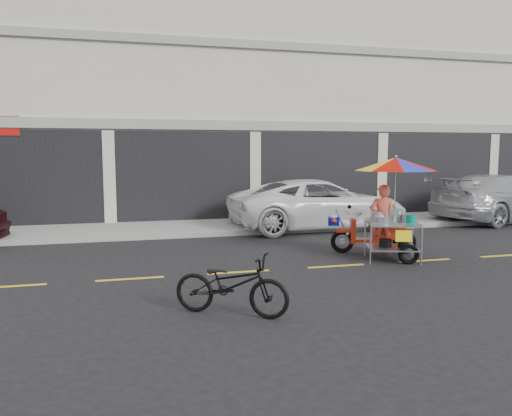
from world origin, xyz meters
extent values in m
plane|color=black|center=(0.00, 0.00, 0.00)|extent=(90.00, 90.00, 0.00)
cube|color=gray|center=(0.00, 5.50, 0.07)|extent=(45.00, 3.00, 0.15)
cube|color=beige|center=(0.00, 10.50, 4.00)|extent=(36.00, 8.00, 8.00)
cube|color=black|center=(0.00, 6.47, 1.45)|extent=(35.28, 0.06, 2.90)
cube|color=gray|center=(0.00, 6.45, 3.10)|extent=(36.00, 0.12, 0.30)
cube|color=gray|center=(0.00, 6.45, 5.60)|extent=(36.00, 0.12, 0.25)
cube|color=gold|center=(0.00, 0.00, 0.00)|extent=(42.00, 0.10, 0.01)
imported|color=white|center=(1.48, 4.70, 0.73)|extent=(5.42, 2.76, 1.46)
imported|color=#B6B9BE|center=(7.91, 4.64, 0.77)|extent=(5.67, 3.34, 1.54)
imported|color=black|center=(-2.64, -2.40, 0.44)|extent=(1.73, 1.35, 0.88)
torus|color=black|center=(0.68, 1.20, 0.26)|extent=(0.53, 0.27, 0.52)
torus|color=black|center=(1.98, 0.75, 0.26)|extent=(0.53, 0.27, 0.52)
cylinder|color=#9EA0A5|center=(0.68, 1.20, 0.26)|extent=(0.14, 0.09, 0.13)
cylinder|color=#9EA0A5|center=(1.98, 0.75, 0.26)|extent=(0.14, 0.09, 0.13)
cube|color=#A32812|center=(0.68, 1.20, 0.51)|extent=(0.31, 0.20, 0.07)
cylinder|color=#9EA0A5|center=(0.68, 1.20, 0.64)|extent=(0.33, 0.15, 0.74)
cube|color=#A32812|center=(0.89, 1.13, 0.51)|extent=(0.21, 0.33, 0.55)
cube|color=#A32812|center=(1.28, 0.99, 0.29)|extent=(0.78, 0.48, 0.07)
cube|color=#A32812|center=(1.67, 0.86, 0.51)|extent=(0.73, 0.45, 0.37)
cube|color=black|center=(1.59, 0.89, 0.72)|extent=(0.64, 0.40, 0.09)
cylinder|color=#9EA0A5|center=(0.78, 1.17, 0.92)|extent=(0.20, 0.49, 0.03)
sphere|color=black|center=(0.89, 1.32, 1.03)|extent=(0.09, 0.09, 0.09)
cylinder|color=white|center=(0.78, 1.17, 0.44)|extent=(0.14, 0.14, 0.05)
cube|color=#030A7A|center=(0.48, 1.27, 0.72)|extent=(0.29, 0.27, 0.18)
cylinder|color=white|center=(0.48, 1.27, 0.83)|extent=(0.19, 0.19, 0.05)
cone|color=#A32812|center=(0.43, 1.12, 0.74)|extent=(0.22, 0.25, 0.17)
torus|color=black|center=(1.50, -0.20, 0.20)|extent=(0.43, 0.23, 0.42)
cylinder|color=#9EA0A5|center=(0.73, -0.03, 0.39)|extent=(0.04, 0.04, 0.78)
cylinder|color=#9EA0A5|center=(1.00, 0.75, 0.39)|extent=(0.04, 0.04, 0.78)
cylinder|color=#9EA0A5|center=(1.69, -0.36, 0.39)|extent=(0.04, 0.04, 0.78)
cylinder|color=#9EA0A5|center=(1.96, 0.42, 0.39)|extent=(0.04, 0.04, 0.78)
cube|color=#9EA0A5|center=(1.35, 0.19, 0.28)|extent=(1.23, 1.11, 0.03)
cube|color=#9EA0A5|center=(1.35, 0.19, 0.78)|extent=(1.23, 1.11, 0.04)
cylinder|color=#9EA0A5|center=(1.21, -0.20, 0.84)|extent=(0.96, 0.35, 0.02)
cylinder|color=#9EA0A5|center=(1.48, 0.58, 0.84)|extent=(0.96, 0.35, 0.02)
cylinder|color=#9EA0A5|center=(0.87, 0.36, 0.84)|extent=(0.29, 0.79, 0.02)
cylinder|color=#9EA0A5|center=(1.82, 0.03, 0.84)|extent=(0.29, 0.79, 0.02)
cylinder|color=#9EA0A5|center=(1.48, 0.58, 0.28)|extent=(0.26, 0.66, 0.04)
cylinder|color=#9EA0A5|center=(1.48, 0.58, 0.74)|extent=(0.26, 0.66, 0.04)
cube|color=#FFED11|center=(1.33, -0.27, 0.60)|extent=(0.31, 0.12, 0.23)
cylinder|color=#B7B7BC|center=(1.15, 0.46, 0.89)|extent=(0.39, 0.39, 0.19)
cylinder|color=#B7B7BC|center=(1.50, 0.35, 0.92)|extent=(0.37, 0.37, 0.24)
cylinder|color=#B7B7BC|center=(1.69, 0.12, 0.87)|extent=(0.34, 0.34, 0.15)
cylinder|color=#B7B7BC|center=(1.08, 0.11, 0.87)|extent=(0.39, 0.39, 0.13)
cylinder|color=#017B62|center=(1.58, -0.13, 0.90)|extent=(0.26, 0.26, 0.20)
cylinder|color=black|center=(1.22, 0.24, 0.37)|extent=(0.33, 0.33, 0.17)
cylinder|color=black|center=(1.56, 0.12, 0.36)|extent=(0.28, 0.28, 0.15)
cylinder|color=#9EA0A5|center=(1.42, 0.27, 1.47)|extent=(0.03, 0.03, 1.38)
sphere|color=#9EA0A5|center=(1.42, 0.27, 2.18)|extent=(0.06, 0.06, 0.06)
imported|color=#DF5340|center=(1.50, 0.92, 0.78)|extent=(0.66, 0.54, 1.56)
camera|label=1|loc=(-4.02, -9.05, 2.29)|focal=35.00mm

